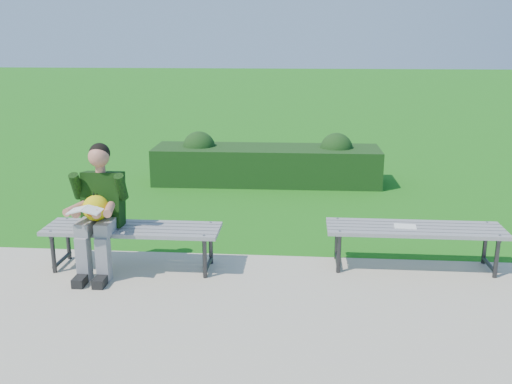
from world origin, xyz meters
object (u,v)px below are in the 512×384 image
seated_boy (99,206)px  paper_sheet (405,226)px  bench_left (133,232)px  hedge (266,163)px  bench_right (415,232)px

seated_boy → paper_sheet: size_ratio=5.62×
bench_left → seated_boy: seated_boy is taller
hedge → bench_right: hedge is taller
hedge → bench_right: 4.00m
hedge → paper_sheet: (1.67, -3.59, 0.14)m
bench_left → bench_right: same height
hedge → bench_left: (-1.13, -3.83, 0.08)m
bench_left → bench_right: 2.91m
bench_left → seated_boy: bearing=-162.0°
hedge → bench_right: size_ratio=2.07×
hedge → paper_sheet: size_ratio=15.94×
hedge → bench_left: hedge is taller
paper_sheet → bench_left: bearing=-175.0°
hedge → seated_boy: size_ratio=2.84×
bench_left → seated_boy: (-0.30, -0.10, 0.30)m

